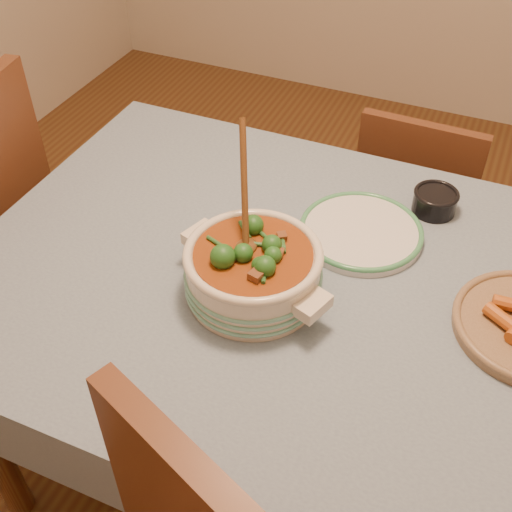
% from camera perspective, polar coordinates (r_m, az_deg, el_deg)
% --- Properties ---
extents(floor, '(4.50, 4.50, 0.00)m').
position_cam_1_polar(floor, '(2.01, 5.32, -18.40)').
color(floor, '#4F2B16').
rests_on(floor, ground).
extents(dining_table, '(1.68, 1.08, 0.76)m').
position_cam_1_polar(dining_table, '(1.46, 6.95, -5.57)').
color(dining_table, brown).
rests_on(dining_table, floor).
extents(stew_casserole, '(0.37, 0.36, 0.34)m').
position_cam_1_polar(stew_casserole, '(1.33, -0.27, -1.02)').
color(stew_casserole, beige).
rests_on(stew_casserole, dining_table).
extents(white_plate, '(0.34, 0.34, 0.03)m').
position_cam_1_polar(white_plate, '(1.53, 9.32, 2.19)').
color(white_plate, silver).
rests_on(white_plate, dining_table).
extents(condiment_bowl, '(0.11, 0.11, 0.06)m').
position_cam_1_polar(condiment_bowl, '(1.63, 15.64, 4.79)').
color(condiment_bowl, black).
rests_on(condiment_bowl, dining_table).
extents(chair_far, '(0.38, 0.38, 0.80)m').
position_cam_1_polar(chair_far, '(2.19, 13.92, 4.72)').
color(chair_far, '#57311A').
rests_on(chair_far, floor).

